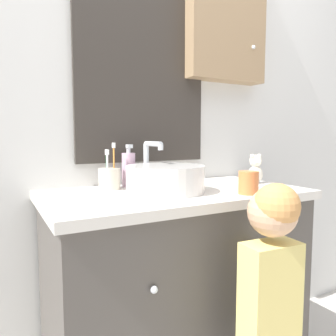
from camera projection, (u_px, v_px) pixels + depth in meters
wall_back at (149, 101)px, 1.58m from camera, size 3.20×0.18×2.50m
vanity_counter at (176, 295)px, 1.38m from camera, size 1.05×0.57×0.90m
sink_basin at (165, 178)px, 1.30m from camera, size 0.31×0.36×0.20m
toothbrush_holder at (109, 178)px, 1.36m from camera, size 0.09×0.09×0.19m
soap_dispenser at (129, 169)px, 1.44m from camera, size 0.06×0.06×0.19m
child_figure at (269, 304)px, 1.03m from camera, size 0.20×0.46×0.98m
teddy_bear at (256, 170)px, 1.54m from camera, size 0.08×0.06×0.14m
drinking_cup at (248, 183)px, 1.25m from camera, size 0.08×0.08×0.09m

